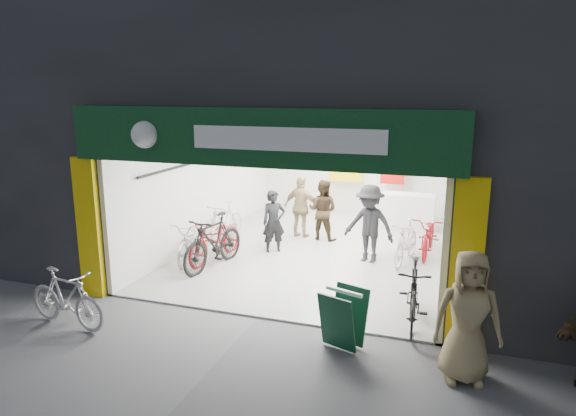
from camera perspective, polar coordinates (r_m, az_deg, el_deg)
The scene contains 16 objects.
ground at distance 8.86m, azimuth -3.48°, elevation -12.13°, with size 60.00×60.00×0.00m, color #56565B.
building at distance 12.59m, azimuth 9.20°, elevation 15.41°, with size 17.00×10.27×8.00m.
bike_left_front at distance 11.69m, azimuth -10.57°, elevation -3.53°, with size 0.62×1.79×0.94m, color #A9A9AE.
bike_left_midfront at distance 11.05m, azimuth -8.30°, elevation -3.76°, with size 0.56×1.98×1.19m, color black.
bike_left_midback at distance 11.56m, azimuth -8.04°, elevation -3.46°, with size 0.67×1.92×1.01m, color maroon.
bike_left_back at distance 13.05m, azimuth -7.16°, elevation -1.51°, with size 0.47×1.67×1.00m, color #B6B6BB.
bike_right_front at distance 8.65m, azimuth 13.78°, elevation -9.29°, with size 0.50×1.77×1.06m, color black.
bike_right_mid at distance 12.27m, azimuth 15.41°, elevation -2.97°, with size 0.63×1.81×0.95m, color maroon.
bike_right_back at distance 11.57m, azimuth 12.99°, elevation -3.71°, with size 0.46×1.64×0.99m, color silver.
parked_bike at distance 9.12m, azimuth -23.42°, elevation -9.17°, with size 0.46×1.62×0.97m, color #BCBBC0.
customer_a at distance 11.92m, azimuth -1.59°, elevation -1.59°, with size 0.55×0.36×1.50m, color black.
customer_b at distance 12.95m, azimuth 3.86°, elevation -0.27°, with size 0.76×0.59×1.57m, color #312416.
customer_c at distance 11.34m, azimuth 9.02°, elevation -1.83°, with size 1.14×0.65×1.76m, color black.
customer_d at distance 13.08m, azimuth 1.48°, elevation 0.06°, with size 0.96×0.40×1.64m, color #947F56.
pedestrian_near at distance 7.17m, azimuth 19.34°, elevation -11.37°, with size 0.87×0.57×1.79m, color #8F7D53.
sandwich_board at distance 7.79m, azimuth 6.18°, elevation -11.95°, with size 0.72×0.73×0.88m.
Camera 1 is at (3.07, -7.40, 3.77)m, focal length 32.00 mm.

